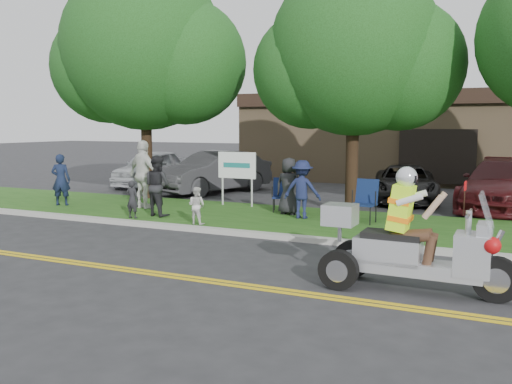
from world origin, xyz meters
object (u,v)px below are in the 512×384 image
at_px(lawn_chair_a, 365,198).
at_px(spectator_adult_mid, 158,186).
at_px(parked_car_right, 503,185).
at_px(parked_car_left, 214,172).
at_px(lawn_chair_b, 282,192).
at_px(parked_car_mid, 405,184).
at_px(spectator_adult_left, 61,180).
at_px(trike_scooter, 407,248).
at_px(parked_car_far_left, 152,168).
at_px(spectator_adult_right, 144,174).

distance_m(lawn_chair_a, spectator_adult_mid, 5.54).
bearing_deg(parked_car_right, spectator_adult_mid, -139.58).
bearing_deg(parked_car_left, lawn_chair_b, -22.04).
relative_size(lawn_chair_b, parked_car_mid, 0.22).
bearing_deg(spectator_adult_left, parked_car_mid, -171.38).
relative_size(lawn_chair_a, parked_car_right, 0.21).
distance_m(trike_scooter, spectator_adult_left, 11.79).
height_order(spectator_adult_mid, parked_car_far_left, spectator_adult_mid).
xyz_separation_m(lawn_chair_a, lawn_chair_b, (-2.61, 0.78, -0.08)).
bearing_deg(parked_car_far_left, spectator_adult_left, -88.17).
xyz_separation_m(lawn_chair_b, spectator_adult_right, (-3.91, -1.22, 0.47)).
bearing_deg(parked_car_mid, parked_car_left, 174.18).
bearing_deg(lawn_chair_a, parked_car_mid, 93.57).
xyz_separation_m(trike_scooter, parked_car_left, (-8.68, 9.50, 0.11)).
relative_size(parked_car_left, parked_car_mid, 1.10).
relative_size(lawn_chair_b, spectator_adult_right, 0.47).
distance_m(trike_scooter, lawn_chair_b, 7.39).
bearing_deg(spectator_adult_mid, parked_car_mid, -116.34).
height_order(lawn_chair_b, spectator_adult_left, spectator_adult_left).
bearing_deg(trike_scooter, parked_car_mid, 100.47).
bearing_deg(parked_car_far_left, spectator_adult_right, -64.85).
distance_m(trike_scooter, parked_car_mid, 10.24).
height_order(spectator_adult_left, parked_car_far_left, spectator_adult_left).
height_order(lawn_chair_b, parked_car_far_left, parked_car_far_left).
relative_size(lawn_chair_a, spectator_adult_left, 0.69).
distance_m(spectator_adult_mid, parked_car_mid, 8.45).
height_order(lawn_chair_b, parked_car_right, parked_car_right).
distance_m(parked_car_far_left, parked_car_mid, 10.51).
bearing_deg(lawn_chair_a, spectator_adult_right, -170.62).
distance_m(trike_scooter, spectator_adult_mid, 8.11).
bearing_deg(spectator_adult_mid, parked_car_right, -131.40).
bearing_deg(lawn_chair_a, parked_car_left, 152.78).
bearing_deg(spectator_adult_left, parked_car_far_left, -103.88).
xyz_separation_m(parked_car_mid, parked_car_right, (3.00, -0.62, 0.16)).
bearing_deg(spectator_adult_right, spectator_adult_mid, 156.20).
height_order(lawn_chair_a, spectator_adult_left, spectator_adult_left).
xyz_separation_m(spectator_adult_mid, parked_car_far_left, (-4.97, 6.73, -0.16)).
relative_size(lawn_chair_a, spectator_adult_right, 0.54).
bearing_deg(spectator_adult_right, parked_car_far_left, -40.77).
relative_size(trike_scooter, lawn_chair_a, 2.70).
xyz_separation_m(trike_scooter, spectator_adult_mid, (-7.21, 3.72, 0.25)).
relative_size(trike_scooter, parked_car_far_left, 0.66).
height_order(lawn_chair_a, parked_car_far_left, parked_car_far_left).
height_order(lawn_chair_b, spectator_adult_right, spectator_adult_right).
relative_size(spectator_adult_mid, spectator_adult_right, 0.82).
xyz_separation_m(spectator_adult_right, parked_car_left, (-0.32, 4.83, -0.32)).
distance_m(lawn_chair_b, parked_car_right, 6.80).
bearing_deg(parked_car_left, spectator_adult_right, -67.76).
distance_m(lawn_chair_b, parked_car_left, 5.56).
xyz_separation_m(spectator_adult_left, parked_car_mid, (9.37, 6.00, -0.29)).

